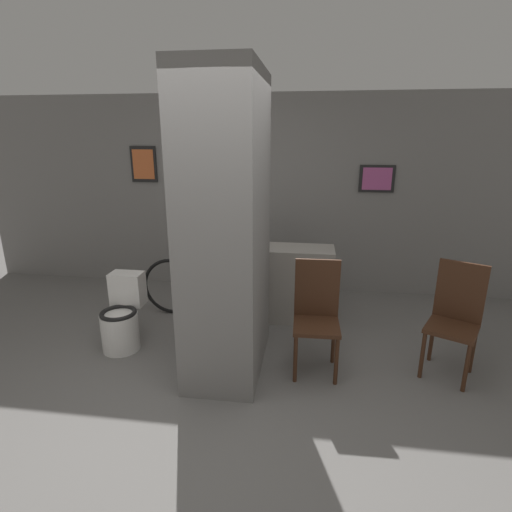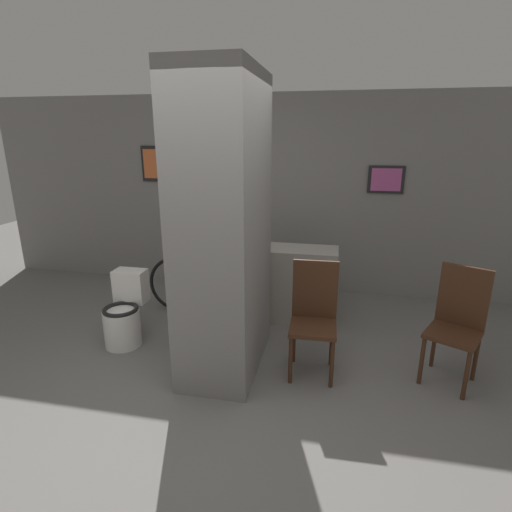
# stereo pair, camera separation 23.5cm
# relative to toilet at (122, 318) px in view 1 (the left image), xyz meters

# --- Properties ---
(ground_plane) EXTENTS (14.00, 14.00, 0.00)m
(ground_plane) POSITION_rel_toilet_xyz_m (1.16, -0.74, -0.31)
(ground_plane) COLOR slate
(wall_back) EXTENTS (8.00, 0.09, 2.60)m
(wall_back) POSITION_rel_toilet_xyz_m (1.16, 1.89, 0.99)
(wall_back) COLOR gray
(wall_back) RESTS_ON ground_plane
(pillar_center) EXTENTS (0.66, 1.17, 2.60)m
(pillar_center) POSITION_rel_toilet_xyz_m (1.13, -0.16, 0.99)
(pillar_center) COLOR gray
(pillar_center) RESTS_ON ground_plane
(counter_shelf) EXTENTS (1.26, 0.44, 0.87)m
(counter_shelf) POSITION_rel_toilet_xyz_m (1.50, 0.89, 0.12)
(counter_shelf) COLOR gray
(counter_shelf) RESTS_ON ground_plane
(toilet) EXTENTS (0.37, 0.53, 0.73)m
(toilet) POSITION_rel_toilet_xyz_m (0.00, 0.00, 0.00)
(toilet) COLOR white
(toilet) RESTS_ON ground_plane
(chair_near_pillar) EXTENTS (0.42, 0.42, 1.02)m
(chair_near_pillar) POSITION_rel_toilet_xyz_m (1.93, -0.12, 0.24)
(chair_near_pillar) COLOR #422616
(chair_near_pillar) RESTS_ON ground_plane
(chair_by_doorway) EXTENTS (0.55, 0.55, 1.02)m
(chair_by_doorway) POSITION_rel_toilet_xyz_m (3.15, -0.02, 0.24)
(chair_by_doorway) COLOR #422616
(chair_by_doorway) RESTS_ON ground_plane
(bicycle) EXTENTS (1.65, 0.42, 0.75)m
(bicycle) POSITION_rel_toilet_xyz_m (0.71, 0.82, 0.05)
(bicycle) COLOR black
(bicycle) RESTS_ON ground_plane
(bottle_tall) EXTENTS (0.07, 0.07, 0.27)m
(bottle_tall) POSITION_rel_toilet_xyz_m (1.24, 0.84, 0.65)
(bottle_tall) COLOR #19598C
(bottle_tall) RESTS_ON counter_shelf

